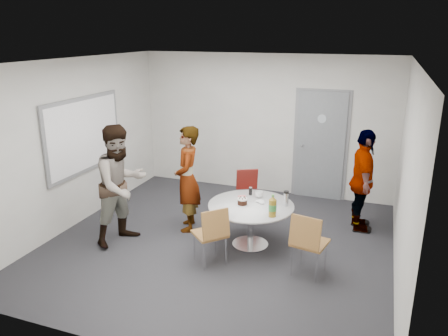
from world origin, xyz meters
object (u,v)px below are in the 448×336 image
at_px(person_main, 187,179).
at_px(table, 253,210).
at_px(person_right, 362,181).
at_px(chair_far, 248,189).
at_px(person_left, 121,185).
at_px(chair_near_left, 212,231).
at_px(door, 320,146).
at_px(chair_near_right, 308,239).
at_px(whiteboard, 84,135).

bearing_deg(person_main, table, 57.06).
relative_size(person_main, person_right, 1.02).
distance_m(chair_far, person_left, 2.20).
bearing_deg(table, person_left, -164.86).
distance_m(chair_near_left, person_main, 1.30).
distance_m(chair_far, person_right, 1.89).
distance_m(door, person_left, 3.83).
bearing_deg(person_right, chair_near_right, 152.23).
bearing_deg(chair_near_right, table, 158.62).
bearing_deg(whiteboard, chair_far, 20.35).
relative_size(whiteboard, table, 1.51).
bearing_deg(person_left, chair_near_right, -70.64).
height_order(table, person_left, person_left).
bearing_deg(whiteboard, person_main, 3.92).
relative_size(whiteboard, person_left, 1.04).
distance_m(chair_far, person_main, 1.17).
xyz_separation_m(table, person_right, (1.46, 1.15, 0.26)).
height_order(whiteboard, person_left, whiteboard).
bearing_deg(whiteboard, person_right, 13.33).
bearing_deg(door, chair_near_right, -84.16).
xyz_separation_m(person_main, person_left, (-0.74, -0.74, 0.06)).
bearing_deg(person_left, person_main, -24.10).
xyz_separation_m(chair_near_left, person_left, (-1.54, 0.23, 0.39)).
bearing_deg(person_right, person_left, 106.12).
bearing_deg(table, person_right, 38.26).
height_order(chair_far, person_main, person_main).
bearing_deg(chair_far, chair_near_right, 100.57).
bearing_deg(person_main, whiteboard, -107.82).
height_order(whiteboard, chair_far, whiteboard).
relative_size(chair_far, person_right, 0.49).
xyz_separation_m(door, table, (-0.61, -2.39, -0.45)).
height_order(table, chair_near_left, table).
bearing_deg(person_main, door, 119.05).
xyz_separation_m(chair_far, person_left, (-1.49, -1.56, 0.41)).
height_order(chair_far, person_left, person_left).
relative_size(whiteboard, person_main, 1.12).
bearing_deg(door, person_main, -129.21).
relative_size(chair_near_right, person_right, 0.53).
xyz_separation_m(chair_near_left, person_right, (1.81, 1.89, 0.31)).
height_order(chair_near_left, person_main, person_main).
bearing_deg(whiteboard, door, 32.66).
height_order(door, chair_near_left, door).
bearing_deg(door, person_right, -55.50).
relative_size(whiteboard, chair_far, 2.32).
bearing_deg(person_main, chair_near_left, 18.09).
height_order(door, whiteboard, door).
bearing_deg(chair_far, door, -155.07).
bearing_deg(chair_near_left, chair_far, 44.38).
distance_m(door, person_right, 1.51).
relative_size(chair_near_left, chair_far, 1.04).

